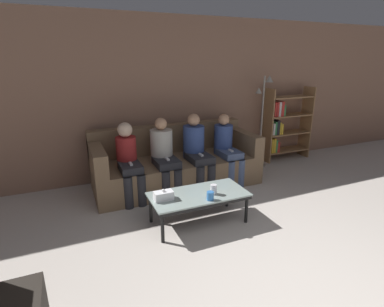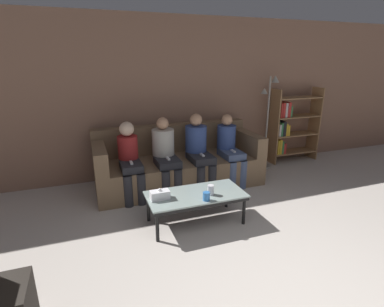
% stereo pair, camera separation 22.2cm
% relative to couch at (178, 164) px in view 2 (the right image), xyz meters
% --- Properties ---
extents(wall_back, '(12.00, 0.06, 2.60)m').
position_rel_couch_xyz_m(wall_back, '(0.00, 0.57, 0.98)').
color(wall_back, '#8C6651').
rests_on(wall_back, ground_plane).
extents(couch, '(2.56, 1.00, 0.91)m').
position_rel_couch_xyz_m(couch, '(0.00, 0.00, 0.00)').
color(couch, brown).
rests_on(couch, ground_plane).
extents(coffee_table, '(1.17, 0.57, 0.39)m').
position_rel_couch_xyz_m(coffee_table, '(-0.17, -1.25, 0.02)').
color(coffee_table, '#8C9E99').
rests_on(coffee_table, ground_plane).
extents(cup_near_left, '(0.08, 0.08, 0.10)m').
position_rel_couch_xyz_m(cup_near_left, '(-0.12, -1.45, 0.11)').
color(cup_near_left, '#3372BF').
rests_on(cup_near_left, coffee_table).
extents(cup_near_right, '(0.08, 0.08, 0.12)m').
position_rel_couch_xyz_m(cup_near_right, '(-0.01, -1.33, 0.12)').
color(cup_near_right, silver).
rests_on(cup_near_right, coffee_table).
extents(tissue_box, '(0.22, 0.12, 0.13)m').
position_rel_couch_xyz_m(tissue_box, '(-0.60, -1.24, 0.11)').
color(tissue_box, white).
rests_on(tissue_box, coffee_table).
extents(bookshelf, '(0.98, 0.32, 1.41)m').
position_rel_couch_xyz_m(bookshelf, '(2.34, 0.34, 0.38)').
color(bookshelf, '#9E754C').
rests_on(bookshelf, ground_plane).
extents(standing_lamp, '(0.31, 0.26, 1.66)m').
position_rel_couch_xyz_m(standing_lamp, '(1.76, 0.19, 0.69)').
color(standing_lamp, gray).
rests_on(standing_lamp, ground_plane).
extents(seated_person_left_end, '(0.31, 0.63, 1.09)m').
position_rel_couch_xyz_m(seated_person_left_end, '(-0.79, -0.24, 0.26)').
color(seated_person_left_end, '#28282D').
rests_on(seated_person_left_end, ground_plane).
extents(seated_person_mid_left, '(0.33, 0.66, 1.11)m').
position_rel_couch_xyz_m(seated_person_mid_left, '(-0.26, -0.22, 0.28)').
color(seated_person_mid_left, '#28282D').
rests_on(seated_person_mid_left, ground_plane).
extents(seated_person_mid_right, '(0.33, 0.67, 1.14)m').
position_rel_couch_xyz_m(seated_person_mid_right, '(0.26, -0.22, 0.29)').
color(seated_person_mid_right, '#28282D').
rests_on(seated_person_mid_right, ground_plane).
extents(seated_person_right_end, '(0.31, 0.63, 1.10)m').
position_rel_couch_xyz_m(seated_person_right_end, '(0.79, -0.23, 0.26)').
color(seated_person_right_end, '#47567A').
rests_on(seated_person_right_end, ground_plane).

